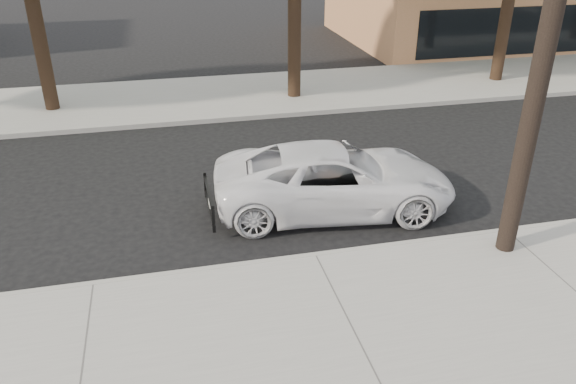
{
  "coord_description": "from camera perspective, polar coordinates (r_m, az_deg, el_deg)",
  "views": [
    {
      "loc": [
        -2.52,
        -10.64,
        5.94
      ],
      "look_at": [
        -0.29,
        -1.1,
        1.0
      ],
      "focal_mm": 35.0,
      "sensor_mm": 36.0,
      "label": 1
    }
  ],
  "objects": [
    {
      "name": "near_sidewalk",
      "position": [
        8.99,
        6.67,
        -14.15
      ],
      "size": [
        90.0,
        4.4,
        0.15
      ],
      "primitive_type": "cube",
      "color": "gray",
      "rests_on": "ground"
    },
    {
      "name": "ground",
      "position": [
        12.44,
        0.17,
        -1.75
      ],
      "size": [
        120.0,
        120.0,
        0.0
      ],
      "primitive_type": "plane",
      "color": "black",
      "rests_on": "ground"
    },
    {
      "name": "curb_near",
      "position": [
        10.66,
        2.78,
        -6.65
      ],
      "size": [
        90.0,
        0.12,
        0.16
      ],
      "primitive_type": "cube",
      "color": "#9E9B93",
      "rests_on": "ground"
    },
    {
      "name": "far_sidewalk",
      "position": [
        20.17,
        -5.47,
        9.74
      ],
      "size": [
        90.0,
        5.0,
        0.15
      ],
      "primitive_type": "cube",
      "color": "gray",
      "rests_on": "ground"
    },
    {
      "name": "police_cruiser",
      "position": [
        12.21,
        4.74,
        1.37
      ],
      "size": [
        5.44,
        3.01,
        1.44
      ],
      "primitive_type": "imported",
      "rotation": [
        0.0,
        0.0,
        1.45
      ],
      "color": "white",
      "rests_on": "ground"
    }
  ]
}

